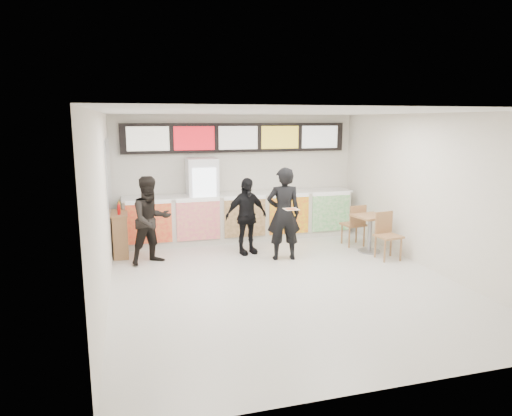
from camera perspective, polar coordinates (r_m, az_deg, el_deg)
name	(u,v)px	position (r m, az deg, el deg)	size (l,w,h in m)	color
floor	(282,281)	(8.37, 3.32, -9.12)	(7.00, 7.00, 0.00)	beige
ceiling	(284,112)	(7.87, 3.57, 11.87)	(7.00, 7.00, 0.00)	white
wall_back	(237,176)	(11.31, -2.37, 3.98)	(6.00, 6.00, 0.00)	silver
wall_left	(103,208)	(7.57, -18.56, -0.06)	(7.00, 7.00, 0.00)	silver
wall_right	(431,192)	(9.40, 21.02, 1.83)	(7.00, 7.00, 0.00)	silver
service_counter	(241,216)	(11.08, -1.85, -1.04)	(5.56, 0.77, 1.14)	silver
menu_board	(238,138)	(11.16, -2.30, 8.77)	(5.50, 0.14, 0.70)	black
drinks_fridge	(203,201)	(10.83, -6.69, 0.93)	(0.70, 0.67, 2.00)	white
mirror_panel	(109,175)	(9.95, -17.95, 3.95)	(0.01, 2.00, 1.50)	#B2B7BF
customer_main	(284,214)	(9.42, 3.47, -0.74)	(0.70, 0.46, 1.93)	black
customer_left	(151,220)	(9.39, -12.99, -1.50)	(0.87, 0.67, 1.78)	black
customer_mid	(246,216)	(9.83, -1.24, -1.02)	(0.98, 0.41, 1.66)	black
pizza_slice	(291,209)	(8.97, 4.43, -0.10)	(0.36, 0.36, 0.02)	beige
cafe_table	(370,227)	(10.31, 14.07, -2.27)	(0.75, 1.72, 0.98)	#9D6B48
condiment_ledge	(120,234)	(10.20, -16.58, -3.08)	(0.34, 0.84, 1.12)	#9D6B48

